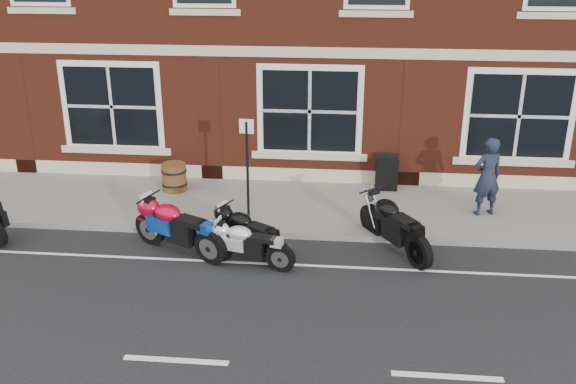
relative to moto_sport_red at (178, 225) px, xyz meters
name	(u,v)px	position (x,y,z in m)	size (l,w,h in m)	color
ground	(216,266)	(0.84, -0.52, -0.59)	(80.00, 80.00, 0.00)	black
sidewalk	(241,204)	(0.84, 2.48, -0.53)	(30.00, 3.00, 0.12)	slate
kerb	(229,232)	(0.84, 0.90, -0.53)	(30.00, 0.16, 0.12)	slate
moto_sport_red	(178,225)	(0.00, 0.00, 0.00)	(2.11, 1.19, 1.03)	black
moto_sport_black	(249,231)	(1.41, 0.05, -0.08)	(1.73, 1.17, 0.89)	black
moto_sport_silver	(248,243)	(1.46, -0.40, -0.12)	(1.82, 0.57, 0.83)	black
moto_naked_black	(395,223)	(4.30, 0.52, 0.01)	(1.35, 2.05, 1.05)	black
pedestrian_left	(487,177)	(6.40, 2.30, 0.42)	(0.65, 0.43, 1.79)	#1A1F2F
a_board_sign	(387,173)	(4.27, 3.57, -0.03)	(0.54, 0.36, 0.89)	black
barrel_planter	(174,177)	(-0.91, 3.08, -0.13)	(0.62, 0.62, 0.69)	#563917
parking_sign	(247,161)	(1.15, 1.68, 0.82)	(0.32, 0.06, 2.23)	black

